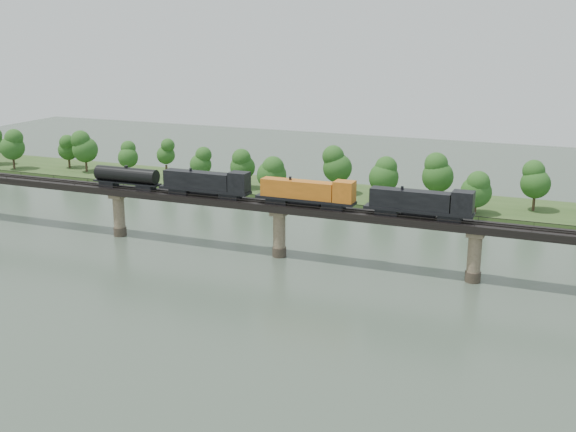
% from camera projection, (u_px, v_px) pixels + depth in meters
% --- Properties ---
extents(ground, '(400.00, 400.00, 0.00)m').
position_uv_depth(ground, '(211.00, 306.00, 125.15)').
color(ground, '#354436').
rests_on(ground, ground).
extents(far_bank, '(300.00, 24.00, 1.60)m').
position_uv_depth(far_bank, '(357.00, 196.00, 200.79)').
color(far_bank, '#2E481C').
rests_on(far_bank, ground).
extents(bridge, '(236.00, 30.00, 11.50)m').
position_uv_depth(bridge, '(279.00, 231.00, 150.50)').
color(bridge, '#473A2D').
rests_on(bridge, ground).
extents(bridge_superstructure, '(220.00, 4.90, 0.75)m').
position_uv_depth(bridge_superstructure, '(279.00, 202.00, 148.85)').
color(bridge_superstructure, black).
rests_on(bridge_superstructure, bridge).
extents(far_treeline, '(289.06, 17.54, 13.60)m').
position_uv_depth(far_treeline, '(324.00, 169.00, 197.74)').
color(far_treeline, '#382619').
rests_on(far_treeline, far_bank).
extents(freight_train, '(85.07, 3.31, 5.86)m').
position_uv_depth(freight_train, '(271.00, 189.00, 148.85)').
color(freight_train, black).
rests_on(freight_train, bridge).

